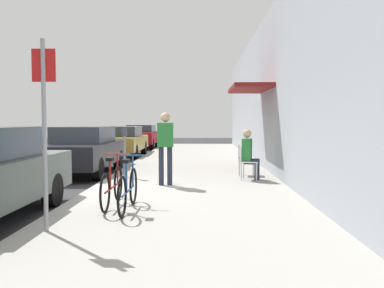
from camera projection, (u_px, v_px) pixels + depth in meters
The scene contains 14 objects.
ground_plane at pixel (84, 197), 8.75m from camera, with size 60.00×60.00×0.00m, color #2D2D30.
sidewalk_slab at pixel (191, 181), 10.69m from camera, with size 4.50×32.00×0.12m, color #9E9B93.
building_facade at pixel (284, 89), 10.50m from camera, with size 1.40×32.00×4.91m.
parked_car_1 at pixel (83, 150), 12.46m from camera, with size 1.80×4.40×1.45m.
parked_car_2 at pixel (122, 141), 18.53m from camera, with size 1.80×4.40×1.37m.
parked_car_3 at pixel (141, 136), 24.38m from camera, with size 1.80×4.40×1.37m.
parking_meter at pixel (125, 148), 10.93m from camera, with size 0.12×0.10×1.32m.
street_sign at pixel (44, 120), 5.49m from camera, with size 0.32×0.06×2.60m.
bicycle_0 at pixel (128, 189), 6.85m from camera, with size 0.46×1.71×0.90m.
bicycle_1 at pixel (112, 186), 7.18m from camera, with size 0.46×1.71×0.90m.
cafe_chair_0 at pixel (247, 160), 10.43m from camera, with size 0.53×0.53×0.87m.
seated_patron_0 at pixel (249, 153), 10.41m from camera, with size 0.49×0.44×1.29m.
cafe_chair_1 at pixel (243, 157), 11.28m from camera, with size 0.49×0.49×0.87m.
pedestrian_standing at pixel (165, 143), 9.49m from camera, with size 0.36×0.22×1.70m.
Camera 1 is at (2.52, -8.61, 1.63)m, focal length 38.21 mm.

